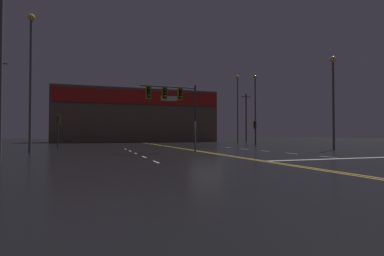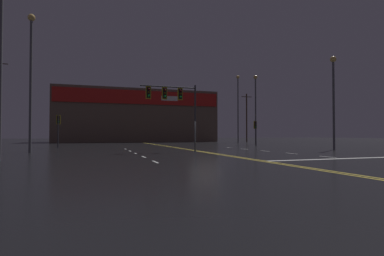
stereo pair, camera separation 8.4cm
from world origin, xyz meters
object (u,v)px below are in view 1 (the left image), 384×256
object	(u,v)px
traffic_signal_corner_northeast	(255,128)
streetlight_far_right	(31,65)
streetlight_median_approach	(1,32)
streetlight_near_left	(238,101)
traffic_signal_corner_northwest	(58,124)
traffic_signal_median	(172,98)
streetlight_far_left	(333,89)
streetlight_near_right	(255,100)

from	to	relation	value
traffic_signal_corner_northeast	streetlight_far_right	xyz separation A→B (m)	(-24.52, -7.65, 4.51)
streetlight_median_approach	streetlight_far_right	xyz separation A→B (m)	(0.11, 7.75, -0.09)
traffic_signal_corner_northeast	streetlight_near_left	world-z (taller)	streetlight_near_left
traffic_signal_corner_northwest	streetlight_near_left	bearing A→B (deg)	21.65
traffic_signal_median	traffic_signal_corner_northeast	bearing A→B (deg)	36.60
traffic_signal_median	streetlight_far_left	world-z (taller)	streetlight_far_left
traffic_signal_corner_northeast	streetlight_near_right	xyz separation A→B (m)	(2.25, 3.76, 3.99)
traffic_signal_median	streetlight_near_right	world-z (taller)	streetlight_near_right
traffic_signal_median	traffic_signal_corner_northeast	size ratio (longest dim) A/B	1.76
streetlight_far_right	streetlight_median_approach	bearing A→B (deg)	-90.79
traffic_signal_median	streetlight_far_left	distance (m)	15.02
traffic_signal_corner_northeast	streetlight_median_approach	world-z (taller)	streetlight_median_approach
traffic_signal_median	streetlight_near_left	bearing A→B (deg)	51.77
streetlight_near_left	traffic_signal_median	bearing A→B (deg)	-128.23
traffic_signal_corner_northwest	streetlight_near_left	world-z (taller)	streetlight_near_left
streetlight_far_left	streetlight_far_right	xyz separation A→B (m)	(-25.66, 4.29, 1.24)
traffic_signal_corner_northeast	streetlight_median_approach	xyz separation A→B (m)	(-24.62, -15.39, 4.60)
traffic_signal_median	streetlight_far_left	bearing A→B (deg)	-6.66
streetlight_median_approach	streetlight_far_left	size ratio (longest dim) A/B	1.28
streetlight_near_left	streetlight_far_left	size ratio (longest dim) A/B	1.33
streetlight_near_right	streetlight_median_approach	xyz separation A→B (m)	(-26.87, -19.16, 0.62)
traffic_signal_median	streetlight_near_right	bearing A→B (deg)	41.14
streetlight_near_right	streetlight_far_left	distance (m)	15.75
streetlight_near_right	streetlight_median_approach	bearing A→B (deg)	-144.52
traffic_signal_corner_northwest	streetlight_near_right	size ratio (longest dim) A/B	0.35
traffic_signal_corner_northwest	streetlight_far_right	world-z (taller)	streetlight_far_right
traffic_signal_median	streetlight_median_approach	bearing A→B (deg)	-154.49
traffic_signal_median	streetlight_near_left	distance (m)	28.13
traffic_signal_corner_northwest	streetlight_median_approach	distance (m)	17.10
traffic_signal_corner_northeast	streetlight_near_left	distance (m)	13.24
streetlight_near_right	streetlight_far_right	xyz separation A→B (m)	(-26.76, -11.41, 0.53)
traffic_signal_corner_northeast	traffic_signal_corner_northwest	xyz separation A→B (m)	(-23.36, 1.10, 0.26)
traffic_signal_corner_northwest	streetlight_far_left	bearing A→B (deg)	-28.00
traffic_signal_median	streetlight_median_approach	distance (m)	12.34
streetlight_near_right	traffic_signal_corner_northwest	bearing A→B (deg)	-174.06
streetlight_near_right	streetlight_median_approach	size ratio (longest dim) A/B	0.90
streetlight_near_left	streetlight_far_right	distance (m)	34.17
streetlight_far_left	streetlight_near_left	bearing A→B (deg)	84.11
streetlight_near_left	streetlight_far_right	world-z (taller)	streetlight_near_left
traffic_signal_corner_northeast	streetlight_far_right	size ratio (longest dim) A/B	0.29
traffic_signal_median	streetlight_near_left	xyz separation A→B (m)	(17.32, 21.99, 2.79)
streetlight_far_left	traffic_signal_corner_northeast	bearing A→B (deg)	95.46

